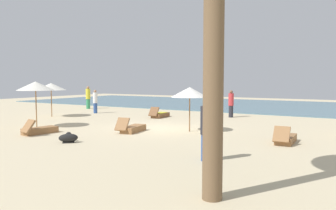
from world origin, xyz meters
TOP-DOWN VIEW (x-y plane):
  - ground_plane at (0.00, 0.00)m, footprint 60.00×60.00m
  - ocean_water at (0.00, 17.00)m, footprint 48.00×16.00m
  - umbrella_0 at (-8.49, 0.85)m, footprint 1.95×1.95m
  - umbrella_1 at (2.08, -0.09)m, footprint 1.73×1.73m
  - umbrella_3 at (-5.25, -2.81)m, footprint 1.87×1.87m
  - lounger_0 at (-3.40, -4.12)m, footprint 0.86×1.75m
  - lounger_1 at (-0.13, -1.57)m, footprint 0.83×1.74m
  - lounger_2 at (-2.18, 4.09)m, footprint 0.71×1.71m
  - lounger_3 at (6.51, -0.74)m, footprint 0.65×1.69m
  - person_0 at (1.71, 6.49)m, footprint 0.40×0.40m
  - person_1 at (-10.71, 6.46)m, footprint 0.40×0.40m
  - person_2 at (-7.65, 4.03)m, footprint 0.36×0.36m
  - person_3 at (5.04, -4.82)m, footprint 0.50×0.50m
  - dog at (-0.69, -4.90)m, footprint 0.74×0.73m

SIDE VIEW (x-z plane):
  - ground_plane at x=0.00m, z-range 0.00..0.00m
  - ocean_water at x=0.00m, z-range 0.00..0.06m
  - lounger_0 at x=-3.40m, z-range -0.18..0.52m
  - lounger_3 at x=6.51m, z-range -0.18..0.52m
  - lounger_1 at x=-0.13m, z-range -0.19..0.53m
  - lounger_2 at x=-2.18m, z-range -0.18..0.53m
  - dog at x=-0.69m, z-range 0.01..0.38m
  - person_2 at x=-7.65m, z-range 0.01..1.70m
  - person_0 at x=1.71m, z-range 0.01..1.76m
  - person_3 at x=5.04m, z-range 0.01..1.86m
  - person_1 at x=-10.71m, z-range 0.01..1.89m
  - umbrella_1 at x=2.08m, z-range 0.80..2.87m
  - umbrella_0 at x=-8.49m, z-range 0.87..3.06m
  - umbrella_3 at x=-5.25m, z-range 0.93..3.26m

